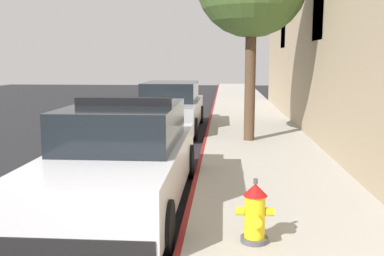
# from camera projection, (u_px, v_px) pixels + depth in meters

# --- Properties ---
(ground_plane) EXTENTS (30.68, 60.00, 0.20)m
(ground_plane) POSITION_uv_depth(u_px,v_px,m) (25.00, 154.00, 11.14)
(ground_plane) COLOR #232326
(sidewalk_pavement) EXTENTS (2.81, 60.00, 0.15)m
(sidewalk_pavement) POSITION_uv_depth(u_px,v_px,m) (262.00, 150.00, 10.67)
(sidewalk_pavement) COLOR #ADA89E
(sidewalk_pavement) RESTS_ON ground
(curb_painted_edge) EXTENTS (0.08, 60.00, 0.15)m
(curb_painted_edge) POSITION_uv_depth(u_px,v_px,m) (203.00, 150.00, 10.78)
(curb_painted_edge) COLOR maroon
(curb_painted_edge) RESTS_ON ground
(police_cruiser) EXTENTS (1.94, 4.84, 1.68)m
(police_cruiser) POSITION_uv_depth(u_px,v_px,m) (124.00, 158.00, 6.83)
(police_cruiser) COLOR white
(police_cruiser) RESTS_ON ground
(parked_car_silver_ahead) EXTENTS (1.94, 4.84, 1.56)m
(parked_car_silver_ahead) POSITION_uv_depth(u_px,v_px,m) (171.00, 108.00, 14.17)
(parked_car_silver_ahead) COLOR #B2B5BA
(parked_car_silver_ahead) RESTS_ON ground
(fire_hydrant) EXTENTS (0.44, 0.40, 0.76)m
(fire_hydrant) POSITION_uv_depth(u_px,v_px,m) (255.00, 213.00, 5.05)
(fire_hydrant) COLOR #4C4C51
(fire_hydrant) RESTS_ON sidewalk_pavement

